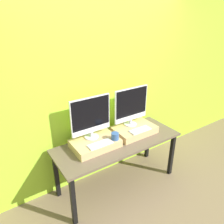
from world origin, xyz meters
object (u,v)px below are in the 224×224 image
Objects in this scene: mug at (115,136)px; keyboard_right at (140,130)px; monitor_right at (131,106)px; keyboard_left at (100,144)px; monitor_left at (91,117)px.

keyboard_right is at bearing 0.00° from mug.
mug reaches higher than keyboard_right.
monitor_right is (0.40, 0.21, 0.24)m from mug.
keyboard_left is 0.62m from keyboard_right.
keyboard_left is 0.71m from monitor_right.
monitor_left is 0.71m from keyboard_right.
monitor_left is 0.35m from keyboard_left.
monitor_left is at bearing 180.00° from monitor_right.
monitor_right is (0.62, 0.21, 0.28)m from keyboard_left.
keyboard_right is at bearing 0.00° from keyboard_left.
keyboard_left is 0.57× the size of monitor_right.
monitor_right reaches higher than keyboard_right.
monitor_left is 5.66× the size of mug.
monitor_left and monitor_right have the same top height.
mug reaches higher than keyboard_left.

